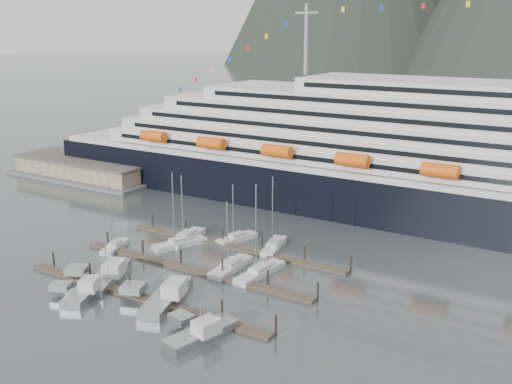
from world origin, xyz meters
TOP-DOWN VIEW (x-y plane):
  - ground at (0.00, 0.00)m, footprint 1600.00×1600.00m
  - cruise_ship at (30.03, 54.94)m, footprint 210.00×30.40m
  - warehouse at (-72.00, 42.00)m, footprint 46.00×20.00m
  - dock_near at (-4.93, -9.95)m, footprint 48.18×2.28m
  - dock_mid at (-4.93, 3.05)m, footprint 48.18×2.28m
  - dock_far at (-4.93, 16.05)m, footprint 48.18×2.28m
  - sailboat_a at (-23.94, 3.83)m, footprint 4.74×8.44m
  - sailboat_b at (-14.30, 11.50)m, footprint 6.73×11.13m
  - sailboat_c at (0.71, 7.10)m, footprint 3.44×10.78m
  - sailboat_d at (6.28, 7.74)m, footprint 3.67×11.98m
  - sailboat_e at (-15.29, 14.81)m, footprint 4.46×11.51m
  - sailboat_f at (-6.62, 19.99)m, footprint 4.87×9.45m
  - sailboat_g at (1.88, 19.99)m, footprint 5.08×10.70m
  - trawler_a at (-14.35, -7.85)m, footprint 11.40×13.93m
  - trawler_b at (-12.98, -14.14)m, footprint 8.95×10.66m
  - trawler_c at (-0.90, -8.66)m, footprint 11.32×14.77m
  - trawler_d at (10.66, -14.97)m, footprint 8.90×11.75m

SIDE VIEW (x-z plane):
  - ground at x=0.00m, z-range 0.00..0.00m
  - dock_near at x=-4.93m, z-range -1.29..1.91m
  - dock_mid at x=-4.93m, z-range -1.29..1.91m
  - dock_far at x=-4.93m, z-range -1.29..1.91m
  - sailboat_a at x=-23.94m, z-range -6.19..7.01m
  - sailboat_f at x=-6.62m, z-range -5.69..6.51m
  - sailboat_g at x=1.88m, z-range -7.01..7.86m
  - sailboat_c at x=0.71m, z-range -6.20..7.06m
  - sailboat_e at x=-15.29m, z-range -6.66..7.54m
  - sailboat_b at x=-14.30m, z-range -7.24..8.12m
  - sailboat_d at x=6.28m, z-range -7.99..8.89m
  - trawler_b at x=-12.98m, z-range -2.43..4.15m
  - trawler_d at x=10.66m, z-range -2.48..4.22m
  - trawler_c at x=-0.90m, z-range -2.74..4.59m
  - trawler_a at x=-14.35m, z-range -2.80..4.68m
  - warehouse at x=-72.00m, z-range -0.65..5.15m
  - cruise_ship at x=30.03m, z-range -13.11..37.19m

